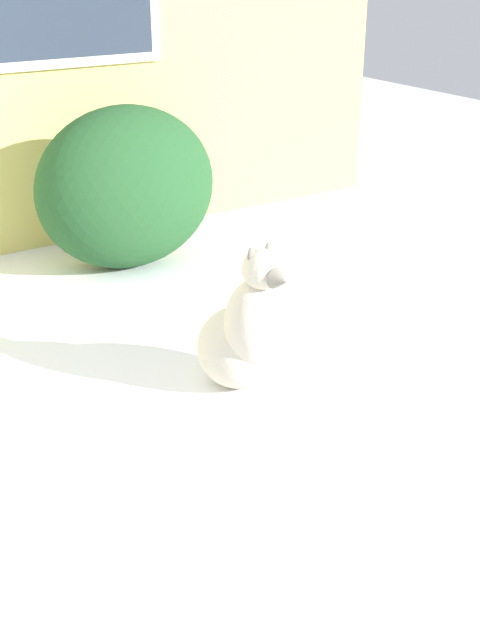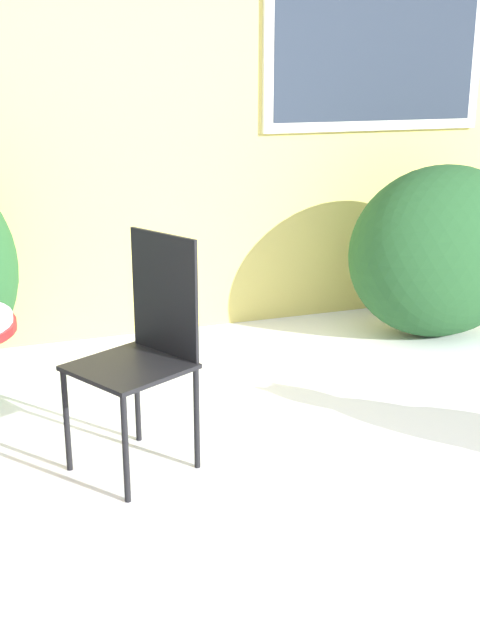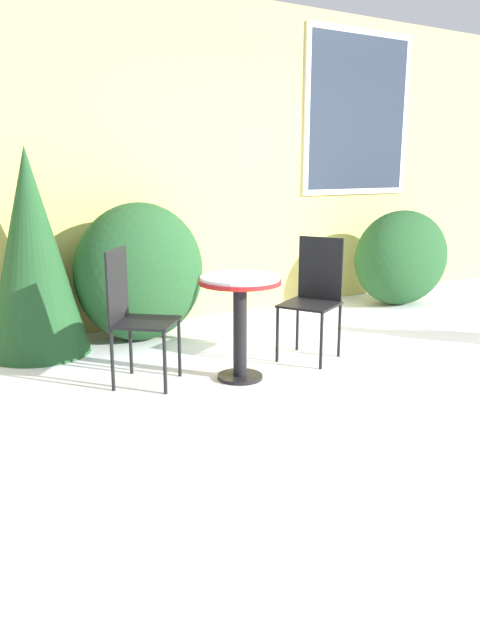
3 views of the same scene
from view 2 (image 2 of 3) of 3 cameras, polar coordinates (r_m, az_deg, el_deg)
name	(u,v)px [view 2 (image 2 of 3)]	position (r m, az deg, el deg)	size (l,w,h in m)	color
ground_plane	(295,508)	(3.05, 3.92, -13.22)	(16.00, 16.00, 0.00)	white
house_wall	(162,67)	(4.73, -5.57, 17.44)	(8.00, 0.10, 3.01)	#E5D16B
shrub_middle	(442,252)	(4.87, 14.16, 4.72)	(1.17, 0.77, 1.02)	#235128
patio_chair_far_side	(144,345)	(3.18, -6.82, -1.77)	(0.54, 0.54, 0.94)	black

